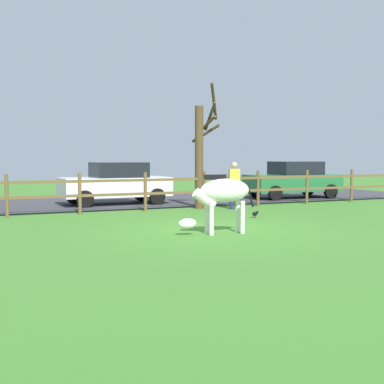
% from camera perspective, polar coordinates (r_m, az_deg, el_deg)
% --- Properties ---
extents(ground_plane, '(60.00, 60.00, 0.00)m').
position_cam_1_polar(ground_plane, '(13.40, 2.27, -4.07)').
color(ground_plane, '#3D7528').
extents(parking_asphalt, '(28.00, 7.40, 0.05)m').
position_cam_1_polar(parking_asphalt, '(22.04, -8.76, -0.92)').
color(parking_asphalt, '#38383D').
rests_on(parking_asphalt, ground_plane).
extents(paddock_fence, '(22.11, 0.11, 1.31)m').
position_cam_1_polar(paddock_fence, '(17.91, -5.00, 0.33)').
color(paddock_fence, brown).
rests_on(paddock_fence, ground_plane).
extents(bare_tree, '(0.94, 1.57, 4.33)m').
position_cam_1_polar(bare_tree, '(18.74, 0.92, 4.31)').
color(bare_tree, '#513A23').
rests_on(bare_tree, ground_plane).
extents(zebra, '(1.94, 0.58, 1.41)m').
position_cam_1_polar(zebra, '(12.68, 3.18, -0.31)').
color(zebra, white).
rests_on(zebra, ground_plane).
extents(crow_on_grass, '(0.21, 0.10, 0.20)m').
position_cam_1_polar(crow_on_grass, '(16.09, 6.75, -2.30)').
color(crow_on_grass, black).
rests_on(crow_on_grass, ground_plane).
extents(parked_car_green, '(4.08, 2.04, 1.56)m').
position_cam_1_polar(parked_car_green, '(23.26, 10.74, 1.33)').
color(parked_car_green, '#236B38').
rests_on(parked_car_green, parking_asphalt).
extents(parked_car_white, '(4.03, 1.93, 1.56)m').
position_cam_1_polar(parked_car_white, '(20.13, -8.12, 0.97)').
color(parked_car_white, white).
rests_on(parked_car_white, parking_asphalt).
extents(visitor_near_fence, '(0.41, 0.31, 1.64)m').
position_cam_1_polar(visitor_near_fence, '(18.59, 4.52, 0.96)').
color(visitor_near_fence, '#232847').
rests_on(visitor_near_fence, ground_plane).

